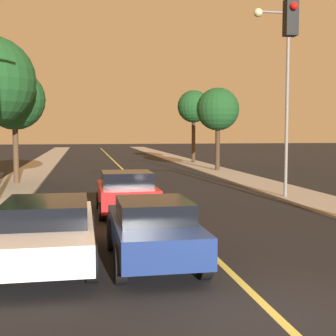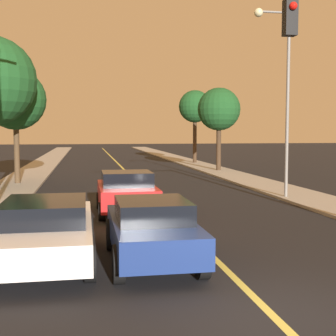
# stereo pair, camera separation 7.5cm
# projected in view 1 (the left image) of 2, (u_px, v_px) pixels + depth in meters

# --- Properties ---
(ground_plane) EXTENTS (200.00, 200.00, 0.00)m
(ground_plane) POSITION_uv_depth(u_px,v_px,m) (276.00, 317.00, 7.29)
(ground_plane) COLOR black
(road_surface) EXTENTS (10.36, 80.00, 0.01)m
(road_surface) POSITION_uv_depth(u_px,v_px,m) (116.00, 163.00, 42.60)
(road_surface) COLOR black
(road_surface) RESTS_ON ground
(sidewalk_left) EXTENTS (2.50, 80.00, 0.12)m
(sidewalk_left) POSITION_uv_depth(u_px,v_px,m) (43.00, 163.00, 41.45)
(sidewalk_left) COLOR #9E998E
(sidewalk_left) RESTS_ON ground
(sidewalk_right) EXTENTS (2.50, 80.00, 0.12)m
(sidewalk_right) POSITION_uv_depth(u_px,v_px,m) (185.00, 161.00, 43.74)
(sidewalk_right) COLOR #9E998E
(sidewalk_right) RESTS_ON ground
(car_near_lane_front) EXTENTS (1.85, 4.19, 1.42)m
(car_near_lane_front) POSITION_uv_depth(u_px,v_px,m) (153.00, 229.00, 10.20)
(car_near_lane_front) COLOR navy
(car_near_lane_front) RESTS_ON ground
(car_near_lane_second) EXTENTS (2.04, 3.92, 1.49)m
(car_near_lane_second) POSITION_uv_depth(u_px,v_px,m) (127.00, 192.00, 16.35)
(car_near_lane_second) COLOR red
(car_near_lane_second) RESTS_ON ground
(car_outer_lane_front) EXTENTS (2.09, 5.12, 1.41)m
(car_outer_lane_front) POSITION_uv_depth(u_px,v_px,m) (47.00, 228.00, 10.25)
(car_outer_lane_front) COLOR white
(car_outer_lane_front) RESTS_ON ground
(streetlamp_right) EXTENTS (1.59, 0.36, 7.80)m
(streetlamp_right) POSITION_uv_depth(u_px,v_px,m) (280.00, 80.00, 19.47)
(streetlamp_right) COLOR slate
(streetlamp_right) RESTS_ON ground
(tree_left_far) EXTENTS (3.21, 3.21, 6.05)m
(tree_left_far) POSITION_uv_depth(u_px,v_px,m) (14.00, 100.00, 24.68)
(tree_left_far) COLOR #4C3823
(tree_left_far) RESTS_ON ground
(tree_right_near) EXTENTS (2.83, 2.83, 6.37)m
(tree_right_near) POSITION_uv_depth(u_px,v_px,m) (194.00, 107.00, 41.08)
(tree_right_near) COLOR #3D2B1C
(tree_right_near) RESTS_ON ground
(tree_right_far) EXTENTS (3.03, 3.03, 5.85)m
(tree_right_far) POSITION_uv_depth(u_px,v_px,m) (218.00, 110.00, 33.16)
(tree_right_far) COLOR #3D2B1C
(tree_right_far) RESTS_ON ground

